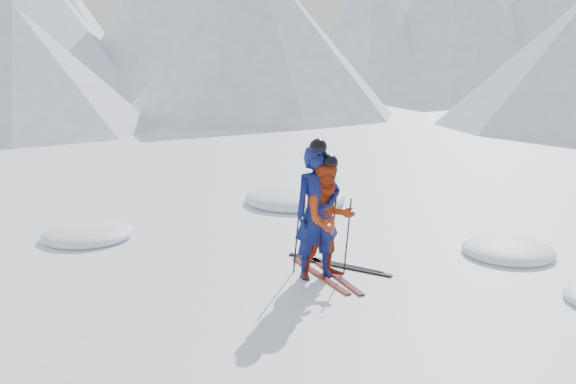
{
  "coord_description": "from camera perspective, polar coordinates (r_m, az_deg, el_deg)",
  "views": [
    {
      "loc": [
        -1.48,
        -9.22,
        3.26
      ],
      "look_at": [
        -1.69,
        0.5,
        1.1
      ],
      "focal_mm": 38.0,
      "sensor_mm": 36.0,
      "label": 1
    }
  ],
  "objects": [
    {
      "name": "skier_red",
      "position": [
        9.09,
        3.81,
        -2.65
      ],
      "size": [
        1.06,
        0.97,
        1.77
      ],
      "primitive_type": "imported",
      "rotation": [
        0.0,
        0.0,
        0.43
      ],
      "color": "#AB2D0D",
      "rests_on": "ground"
    },
    {
      "name": "snow_lumps",
      "position": [
        12.41,
        1.22,
        -2.71
      ],
      "size": [
        9.49,
        7.48,
        0.51
      ],
      "color": "white",
      "rests_on": "ground"
    },
    {
      "name": "skier_blue",
      "position": [
        9.05,
        2.77,
        -1.96
      ],
      "size": [
        0.86,
        0.74,
        2.0
      ],
      "primitive_type": "imported",
      "rotation": [
        0.0,
        0.0,
        0.42
      ],
      "color": "#0C144B",
      "rests_on": "ground"
    },
    {
      "name": "pole_blue_left",
      "position": [
        9.28,
        0.87,
        -3.71
      ],
      "size": [
        0.13,
        0.09,
        1.33
      ],
      "primitive_type": "cylinder",
      "rotation": [
        0.05,
        0.08,
        0.0
      ],
      "color": "black",
      "rests_on": "ground"
    },
    {
      "name": "pole_red_left",
      "position": [
        9.4,
        1.88,
        -3.98
      ],
      "size": [
        0.12,
        0.09,
        1.18
      ],
      "primitive_type": "cylinder",
      "rotation": [
        0.06,
        0.08,
        0.0
      ],
      "color": "black",
      "rests_on": "ground"
    },
    {
      "name": "pole_red_right",
      "position": [
        9.33,
        5.59,
        -4.16
      ],
      "size": [
        0.12,
        0.08,
        1.18
      ],
      "primitive_type": "cylinder",
      "rotation": [
        -0.05,
        0.08,
        0.0
      ],
      "color": "black",
      "rests_on": "ground"
    },
    {
      "name": "ski_loose_a",
      "position": [
        9.89,
        4.38,
        -6.67
      ],
      "size": [
        1.49,
        0.98,
        0.03
      ],
      "primitive_type": "cube",
      "rotation": [
        0.0,
        0.0,
        1.01
      ],
      "color": "black",
      "rests_on": "ground"
    },
    {
      "name": "ski_worn_right",
      "position": [
        9.36,
        4.47,
        -7.8
      ],
      "size": [
        0.74,
        1.6,
        0.03
      ],
      "primitive_type": "cube",
      "rotation": [
        0.0,
        0.0,
        0.4
      ],
      "color": "black",
      "rests_on": "ground"
    },
    {
      "name": "ski_worn_left",
      "position": [
        9.35,
        2.99,
        -7.8
      ],
      "size": [
        0.84,
        1.56,
        0.03
      ],
      "primitive_type": "cube",
      "rotation": [
        0.0,
        0.0,
        0.46
      ],
      "color": "black",
      "rests_on": "ground"
    },
    {
      "name": "ground",
      "position": [
        9.89,
        9.84,
        -6.91
      ],
      "size": [
        160.0,
        160.0,
        0.0
      ],
      "primitive_type": "plane",
      "color": "white",
      "rests_on": "ground"
    },
    {
      "name": "mountain_range",
      "position": [
        45.24,
        10.82,
        16.69
      ],
      "size": [
        106.15,
        62.94,
        15.53
      ],
      "color": "#B2BCD1",
      "rests_on": "ground"
    },
    {
      "name": "pole_blue_right",
      "position": [
        9.39,
        4.24,
        -3.55
      ],
      "size": [
        0.13,
        0.08,
        1.33
      ],
      "primitive_type": "cylinder",
      "rotation": [
        -0.04,
        0.08,
        0.0
      ],
      "color": "black",
      "rests_on": "ground"
    },
    {
      "name": "ski_loose_b",
      "position": [
        9.76,
        5.02,
        -6.95
      ],
      "size": [
        1.52,
        0.93,
        0.03
      ],
      "primitive_type": "cube",
      "rotation": [
        0.0,
        0.0,
        1.05
      ],
      "color": "black",
      "rests_on": "ground"
    }
  ]
}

